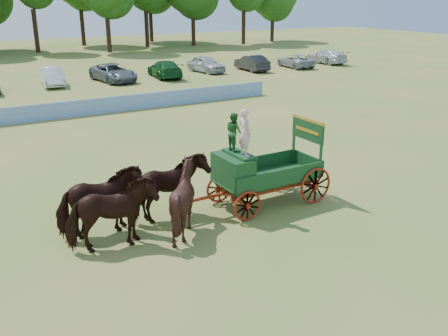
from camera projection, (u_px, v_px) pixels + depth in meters
ground at (273, 206)px, 18.33m from camera, size 160.00×160.00×0.00m
horse_lead_left at (112, 215)px, 14.91m from camera, size 2.82×1.51×2.28m
horse_lead_right at (100, 202)px, 15.80m from camera, size 2.73×1.29×2.28m
horse_wheel_left at (184, 199)px, 16.06m from camera, size 2.40×2.22×2.29m
horse_wheel_right at (169, 188)px, 16.96m from camera, size 2.79×1.43×2.28m
farm_dray at (251, 166)px, 17.81m from camera, size 6.00×2.00×3.78m
sponsor_banner at (97, 106)px, 32.30m from camera, size 26.00×0.08×1.05m
parked_cars at (91, 75)px, 43.41m from camera, size 57.10×7.25×1.65m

